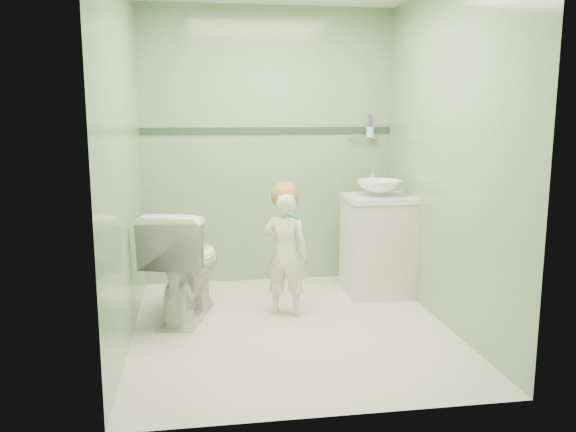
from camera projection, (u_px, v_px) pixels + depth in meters
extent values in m
plane|color=white|center=(291.00, 328.00, 4.20)|extent=(2.50, 2.50, 0.00)
cube|color=#7FA776|center=(269.00, 147.00, 5.20)|extent=(2.20, 0.04, 2.40)
cube|color=#7FA776|center=(334.00, 180.00, 2.77)|extent=(2.20, 0.04, 2.40)
cube|color=#7FA776|center=(123.00, 161.00, 3.82)|extent=(0.04, 2.50, 2.40)
cube|color=#7FA776|center=(446.00, 157.00, 4.16)|extent=(0.04, 2.50, 2.40)
cube|color=#2A4431|center=(269.00, 130.00, 5.17)|extent=(2.20, 0.02, 0.05)
cube|color=beige|center=(377.00, 247.00, 4.94)|extent=(0.52, 0.50, 0.80)
cube|color=white|center=(378.00, 198.00, 4.87)|extent=(0.54, 0.52, 0.04)
imported|color=white|center=(379.00, 188.00, 4.85)|extent=(0.37, 0.37, 0.13)
cylinder|color=silver|center=(372.00, 178.00, 5.04)|extent=(0.03, 0.03, 0.18)
cylinder|color=silver|center=(374.00, 170.00, 4.97)|extent=(0.02, 0.12, 0.02)
cylinder|color=silver|center=(363.00, 138.00, 5.27)|extent=(0.26, 0.02, 0.02)
cylinder|color=silver|center=(370.00, 132.00, 5.25)|extent=(0.07, 0.07, 0.09)
cylinder|color=#2228C1|center=(369.00, 124.00, 5.23)|extent=(0.01, 0.01, 0.17)
cylinder|color=purple|center=(371.00, 124.00, 5.23)|extent=(0.01, 0.01, 0.17)
cylinder|color=#DD354D|center=(371.00, 124.00, 5.25)|extent=(0.01, 0.01, 0.17)
imported|color=white|center=(184.00, 263.00, 4.36)|extent=(0.66, 0.90, 0.82)
imported|color=white|center=(285.00, 254.00, 4.41)|extent=(0.40, 0.33, 0.94)
sphere|color=#AE7035|center=(285.00, 196.00, 4.36)|extent=(0.21, 0.21, 0.21)
cylinder|color=teal|center=(292.00, 217.00, 4.21)|extent=(0.11, 0.11, 0.06)
cube|color=white|center=(286.00, 210.00, 4.27)|extent=(0.03, 0.03, 0.02)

